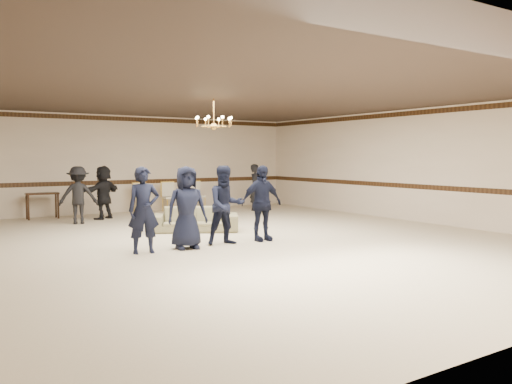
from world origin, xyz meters
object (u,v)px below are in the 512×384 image
banquet_chair_mid (170,197)px  adult_right (256,187)px  banquet_chair_left (142,198)px  console_table (42,206)px  boy_b (187,208)px  adult_left (78,195)px  boy_c (226,205)px  chandelier (214,113)px  boy_d (261,203)px  boy_a (144,210)px  adult_mid (103,192)px  banquet_chair_right (197,196)px  settee (196,219)px

banquet_chair_mid → adult_right: bearing=-21.1°
banquet_chair_left → console_table: (-3.00, 0.20, -0.10)m
boy_b → banquet_chair_mid: size_ratio=1.70×
boy_b → adult_left: bearing=107.5°
boy_c → console_table: (-2.36, 6.84, -0.44)m
chandelier → boy_d: bearing=-71.6°
boy_a → chandelier: bearing=39.7°
boy_b → adult_right: 7.47m
boy_c → adult_mid: bearing=106.8°
boy_c → banquet_chair_right: size_ratio=1.70×
settee → boy_b: bearing=-92.3°
adult_left → banquet_chair_mid: size_ratio=1.62×
boy_c → adult_left: size_ratio=1.05×
chandelier → boy_b: chandelier is taller
console_table → boy_a: bearing=-80.8°
chandelier → boy_c: size_ratio=0.56×
banquet_chair_right → banquet_chair_left: bearing=-175.9°
adult_left → banquet_chair_left: size_ratio=1.62×
boy_b → adult_left: 5.18m
adult_mid → console_table: bearing=-65.5°
chandelier → adult_right: bearing=46.9°
banquet_chair_mid → boy_c: bearing=-99.7°
adult_right → banquet_chair_right: bearing=113.9°
boy_a → settee: 3.00m
banquet_chair_left → chandelier: bearing=-95.4°
banquet_chair_left → banquet_chair_mid: bearing=-3.3°
boy_c → banquet_chair_right: bearing=76.8°
boy_b → banquet_chair_right: 7.53m
boy_d → boy_c: bearing=-176.4°
banquet_chair_mid → boy_d: bearing=-92.2°
adult_right → banquet_chair_mid: bearing=126.0°
settee → banquet_chair_right: (2.33, 4.58, 0.19)m
settee → adult_right: adult_right is taller
chandelier → adult_left: 4.83m
boy_c → adult_left: boy_c is taller
boy_c → banquet_chair_left: size_ratio=1.70×
boy_d → banquet_chair_left: size_ratio=1.70×
boy_b → adult_mid: boy_b is taller
boy_d → console_table: bearing=119.1°
adult_mid → adult_left: bearing=6.6°
boy_a → boy_c: (1.80, 0.00, 0.00)m
adult_left → console_table: (-0.61, 1.73, -0.40)m
chandelier → boy_b: size_ratio=0.56×
boy_d → console_table: boy_d is taller
banquet_chair_left → banquet_chair_right: 2.00m
boy_b → boy_d: (1.80, 0.00, 0.00)m
chandelier → banquet_chair_right: 6.20m
adult_left → console_table: 1.88m
boy_b → banquet_chair_right: bearing=70.0°
adult_right → banquet_chair_mid: 2.90m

